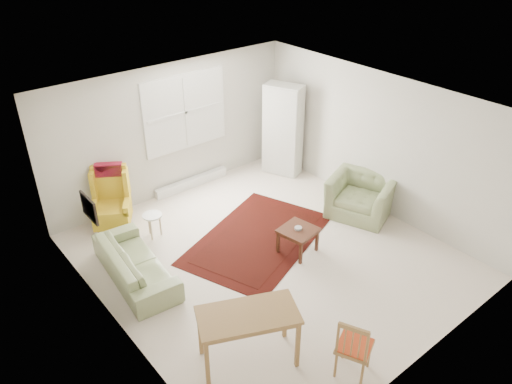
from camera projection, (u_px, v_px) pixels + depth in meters
room at (261, 182)px, 7.47m from camera, size 5.04×5.54×2.51m
rug at (258, 238)px, 8.34m from camera, size 2.99×2.45×0.03m
sofa at (134, 258)px, 7.33m from camera, size 0.88×1.88×0.73m
armchair at (361, 193)px, 8.83m from camera, size 1.28×1.36×0.85m
wingback_chair at (110, 199)px, 8.42m from camera, size 0.88×0.89×1.08m
coffee_table at (298, 240)px, 7.95m from camera, size 0.62×0.62×0.43m
stool at (153, 225)px, 8.32m from camera, size 0.41×0.41×0.43m
cabinet at (283, 130)px, 9.97m from camera, size 0.65×0.84×1.87m
desk at (248, 337)px, 5.98m from camera, size 1.32×1.03×0.75m
desk_chair at (355, 345)px, 5.78m from camera, size 0.52×0.52×0.89m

